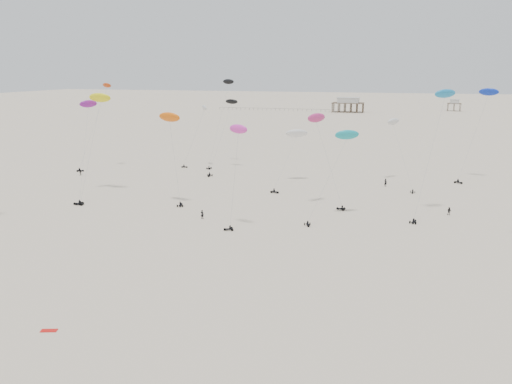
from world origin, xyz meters
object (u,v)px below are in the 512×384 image
(pavilion_small, at_px, (454,106))
(rig_4, at_px, (341,147))
(rig_0, at_px, (396,132))
(spectator_0, at_px, (202,219))
(pavilion_main, at_px, (348,106))
(rig_9, at_px, (85,132))

(pavilion_small, bearing_deg, rig_4, -99.47)
(rig_0, bearing_deg, spectator_0, 55.68)
(rig_0, bearing_deg, pavilion_main, -77.56)
(rig_4, height_order, rig_9, rig_9)
(pavilion_small, relative_size, rig_0, 0.43)
(rig_0, bearing_deg, rig_4, 78.45)
(pavilion_small, distance_m, spectator_0, 297.27)
(pavilion_small, height_order, rig_4, rig_4)
(rig_9, bearing_deg, spectator_0, -125.61)
(pavilion_small, xyz_separation_m, rig_0, (-36.86, -243.53, 9.20))
(rig_0, distance_m, spectator_0, 58.32)
(pavilion_main, distance_m, rig_4, 250.80)
(pavilion_main, xyz_separation_m, rig_0, (33.14, -213.53, 8.46))
(spectator_0, bearing_deg, pavilion_main, -80.59)
(pavilion_main, bearing_deg, pavilion_small, 23.20)
(pavilion_main, xyz_separation_m, rig_9, (-34.36, -246.98, 10.13))
(rig_0, bearing_deg, pavilion_small, -94.99)
(pavilion_small, xyz_separation_m, rig_4, (-46.61, -279.52, 10.26))
(rig_0, height_order, rig_4, rig_0)
(rig_0, relative_size, spectator_0, 9.85)
(pavilion_small, relative_size, spectator_0, 4.26)
(rig_0, xyz_separation_m, rig_9, (-67.50, -33.45, 1.66))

